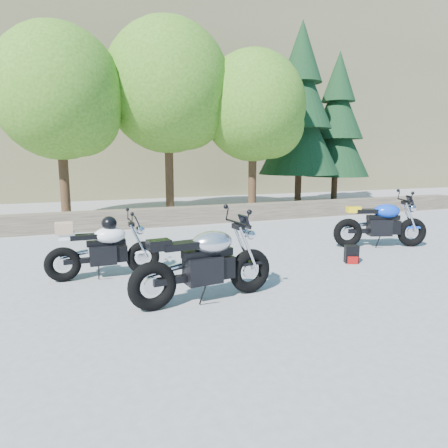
{
  "coord_description": "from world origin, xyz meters",
  "views": [
    {
      "loc": [
        -2.4,
        -5.66,
        1.97
      ],
      "look_at": [
        0.2,
        1.0,
        0.75
      ],
      "focal_mm": 32.0,
      "sensor_mm": 36.0,
      "label": 1
    }
  ],
  "objects_px": {
    "silver_bike": "(205,264)",
    "white_bike": "(103,248)",
    "blue_bike": "(381,224)",
    "backpack": "(352,254)"
  },
  "relations": [
    {
      "from": "silver_bike",
      "to": "white_bike",
      "type": "relative_size",
      "value": 1.16
    },
    {
      "from": "blue_bike",
      "to": "backpack",
      "type": "bearing_deg",
      "value": -130.62
    },
    {
      "from": "blue_bike",
      "to": "white_bike",
      "type": "bearing_deg",
      "value": -159.86
    },
    {
      "from": "blue_bike",
      "to": "backpack",
      "type": "relative_size",
      "value": 6.08
    },
    {
      "from": "silver_bike",
      "to": "white_bike",
      "type": "distance_m",
      "value": 2.02
    },
    {
      "from": "silver_bike",
      "to": "blue_bike",
      "type": "xyz_separation_m",
      "value": [
        4.64,
        1.75,
        -0.01
      ]
    },
    {
      "from": "white_bike",
      "to": "backpack",
      "type": "relative_size",
      "value": 5.53
    },
    {
      "from": "white_bike",
      "to": "silver_bike",
      "type": "bearing_deg",
      "value": -53.04
    },
    {
      "from": "silver_bike",
      "to": "white_bike",
      "type": "height_order",
      "value": "silver_bike"
    },
    {
      "from": "backpack",
      "to": "silver_bike",
      "type": "bearing_deg",
      "value": -140.97
    }
  ]
}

